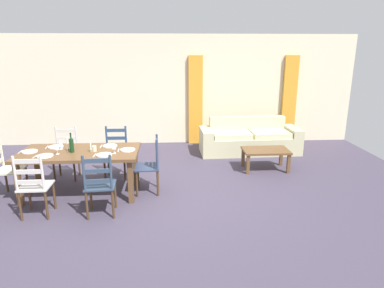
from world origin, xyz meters
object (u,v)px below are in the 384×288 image
at_px(dining_chair_near_right, 100,185).
at_px(dining_chair_far_left, 66,153).
at_px(dining_chair_near_left, 34,186).
at_px(wine_glass_far_left, 60,143).
at_px(couch, 249,140).
at_px(coffee_table, 266,153).
at_px(dining_chair_head_west, 6,168).
at_px(wine_bottle, 72,145).
at_px(dining_table, 80,156).
at_px(dining_chair_head_east, 150,165).
at_px(dining_chair_far_right, 116,153).
at_px(coffee_cup_primary, 94,149).
at_px(wine_glass_near_left, 57,147).
at_px(wine_glass_near_right, 114,147).

height_order(dining_chair_near_right, dining_chair_far_left, same).
bearing_deg(dining_chair_near_left, wine_glass_far_left, 81.62).
xyz_separation_m(dining_chair_near_left, wine_glass_far_left, (0.13, 0.88, 0.38)).
distance_m(couch, coffee_table, 1.22).
height_order(dining_chair_head_west, wine_bottle, wine_bottle).
xyz_separation_m(dining_table, dining_chair_head_west, (-1.19, 0.00, -0.19)).
bearing_deg(dining_chair_near_right, dining_chair_head_west, 154.78).
bearing_deg(wine_bottle, dining_chair_near_left, -117.42).
xyz_separation_m(dining_table, dining_chair_head_east, (1.14, 0.02, -0.19)).
xyz_separation_m(dining_chair_far_right, couch, (2.85, 1.44, -0.19)).
distance_m(dining_chair_head_east, coffee_cup_primary, 0.94).
bearing_deg(dining_chair_near_right, couch, 46.32).
xyz_separation_m(dining_chair_far_right, wine_glass_near_left, (-0.75, -0.89, 0.38)).
xyz_separation_m(dining_chair_head_west, wine_glass_far_left, (0.86, 0.13, 0.38)).
distance_m(dining_chair_near_right, couch, 4.11).
relative_size(dining_chair_near_left, coffee_cup_primary, 10.67).
relative_size(couch, coffee_table, 2.56).
relative_size(dining_chair_near_right, dining_chair_far_left, 1.00).
relative_size(dining_chair_far_right, wine_bottle, 3.04).
distance_m(dining_chair_far_right, dining_chair_head_west, 1.81).
relative_size(dining_chair_near_left, dining_chair_head_west, 1.00).
xyz_separation_m(dining_table, coffee_table, (3.36, 0.98, -0.31)).
bearing_deg(dining_table, dining_chair_head_west, 179.99).
relative_size(wine_glass_far_left, couch, 0.07).
height_order(wine_glass_near_right, couch, wine_glass_near_right).
distance_m(dining_chair_head_east, wine_glass_far_left, 1.52).
height_order(wine_bottle, wine_glass_near_right, wine_bottle).
bearing_deg(wine_glass_near_left, dining_chair_near_right, -39.83).
xyz_separation_m(dining_chair_far_left, couch, (3.77, 1.41, -0.19)).
bearing_deg(wine_glass_near_right, dining_table, 165.13).
distance_m(dining_chair_near_right, wine_glass_near_left, 1.07).
distance_m(dining_chair_head_west, dining_chair_head_east, 2.32).
bearing_deg(dining_chair_far_right, dining_chair_far_left, 177.99).
relative_size(dining_table, dining_chair_near_right, 1.98).
distance_m(dining_chair_far_right, dining_chair_head_east, 1.00).
bearing_deg(dining_chair_near_right, dining_chair_far_left, 120.79).
bearing_deg(dining_chair_far_left, dining_chair_near_left, -89.75).
height_order(wine_glass_near_left, wine_glass_near_right, same).
bearing_deg(coffee_table, dining_chair_head_east, -156.70).
distance_m(dining_chair_far_right, wine_bottle, 1.05).
height_order(dining_chair_near_left, coffee_table, dining_chair_near_left).
bearing_deg(wine_glass_near_left, coffee_table, 17.01).
bearing_deg(coffee_cup_primary, dining_chair_head_east, 2.62).
xyz_separation_m(dining_chair_head_west, wine_bottle, (1.09, -0.05, 0.39)).
height_order(dining_chair_head_east, coffee_cup_primary, dining_chair_head_east).
height_order(dining_chair_far_right, wine_glass_near_right, dining_chair_far_right).
relative_size(dining_chair_near_left, coffee_table, 1.07).
height_order(dining_chair_near_right, coffee_cup_primary, dining_chair_near_right).
height_order(wine_bottle, wine_glass_far_left, wine_bottle).
bearing_deg(dining_table, coffee_table, 16.23).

